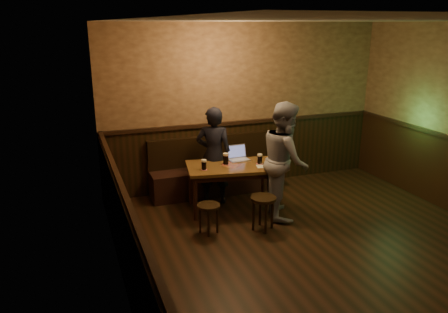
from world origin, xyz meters
The scene contains 12 objects.
room centered at (0.00, 0.22, 1.20)m, with size 5.04×6.04×2.84m.
bench centered at (-0.65, 2.75, 0.31)m, with size 2.20×0.50×0.95m.
pub_table centered at (-0.65, 1.97, 0.62)m, with size 1.45×0.98×0.72m.
stool_left centered at (-1.23, 1.32, 0.34)m, with size 0.40×0.40×0.42m.
stool_right centered at (-0.49, 1.16, 0.39)m, with size 0.40×0.40×0.48m.
pint_left centered at (-1.10, 1.92, 0.79)m, with size 0.10×0.10×0.15m.
pint_mid centered at (-0.71, 2.04, 0.80)m, with size 0.11×0.11×0.18m.
pint_right centered at (-0.21, 1.89, 0.79)m, with size 0.10×0.10×0.16m.
laptop centered at (-0.45, 2.21, 0.77)m, with size 0.32×0.26×0.22m.
menu centered at (-0.21, 1.75, 0.72)m, with size 0.22×0.15×0.00m, color silver.
person_suit centered at (-0.80, 2.36, 0.78)m, with size 0.57×0.37×1.56m, color black.
person_grey centered at (0.02, 1.52, 0.86)m, with size 0.83×0.65×1.72m, color gray.
Camera 1 is at (-2.91, -3.88, 2.77)m, focal length 35.00 mm.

